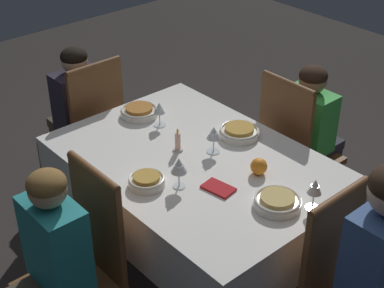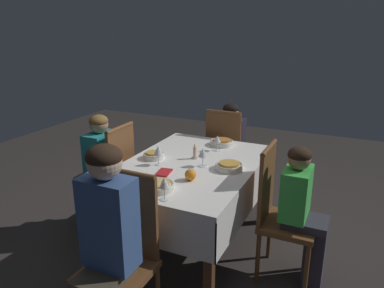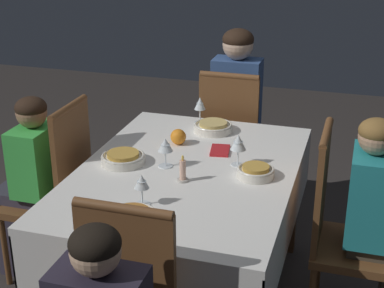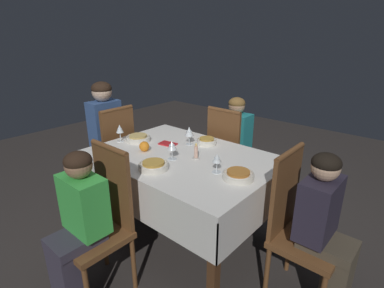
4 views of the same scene
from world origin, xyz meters
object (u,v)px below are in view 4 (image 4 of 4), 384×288
at_px(candle_centerpiece, 196,153).
at_px(chair_west, 114,152).
at_px(chair_north, 228,153).
at_px(orange_fruit, 144,146).
at_px(napkin_red_folded, 168,144).
at_px(wine_glass_east, 217,159).
at_px(dining_table, 183,166).
at_px(wine_glass_west, 120,129).
at_px(bowl_east, 238,175).
at_px(chair_east, 298,224).
at_px(person_adult_denim, 103,134).
at_px(bowl_north, 207,141).
at_px(person_child_green, 77,226).
at_px(wine_glass_south, 172,146).
at_px(person_child_teal, 238,144).
at_px(chair_south, 102,218).
at_px(wine_glass_north, 189,132).
at_px(bowl_west, 138,138).
at_px(bowl_south, 154,165).
at_px(person_child_dark, 326,230).

bearing_deg(candle_centerpiece, chair_west, -178.72).
relative_size(chair_north, orange_fruit, 12.30).
bearing_deg(napkin_red_folded, wine_glass_east, -14.69).
distance_m(dining_table, wine_glass_west, 0.69).
bearing_deg(dining_table, orange_fruit, -154.77).
bearing_deg(wine_glass_west, bowl_east, 3.14).
bearing_deg(bowl_east, chair_east, 13.63).
distance_m(person_adult_denim, bowl_north, 1.14).
bearing_deg(chair_west, person_child_green, 45.28).
relative_size(wine_glass_west, wine_glass_east, 1.11).
bearing_deg(wine_glass_east, dining_table, 169.17).
bearing_deg(wine_glass_south, person_child_teal, 92.70).
height_order(person_child_teal, wine_glass_south, person_child_teal).
height_order(person_child_teal, bowl_east, person_child_teal).
relative_size(chair_south, wine_glass_north, 6.42).
bearing_deg(bowl_north, person_adult_denim, -162.93).
distance_m(bowl_west, orange_fruit, 0.27).
bearing_deg(person_child_green, chair_south, 90.00).
distance_m(wine_glass_west, wine_glass_east, 1.03).
bearing_deg(wine_glass_east, orange_fruit, -174.59).
xyz_separation_m(chair_south, bowl_south, (0.06, 0.41, 0.25)).
xyz_separation_m(person_child_dark, napkin_red_folded, (-1.38, 0.06, 0.19)).
distance_m(person_child_dark, napkin_red_folded, 1.40).
bearing_deg(wine_glass_south, candle_centerpiece, 44.56).
xyz_separation_m(wine_glass_west, orange_fruit, (0.35, -0.02, -0.07)).
bearing_deg(wine_glass_south, bowl_south, -83.66).
relative_size(chair_west, wine_glass_east, 7.29).
relative_size(chair_west, wine_glass_west, 6.59).
bearing_deg(person_child_green, chair_north, 90.51).
height_order(chair_north, wine_glass_east, chair_north).
height_order(chair_west, wine_glass_east, chair_west).
height_order(chair_south, orange_fruit, chair_south).
xyz_separation_m(chair_north, person_adult_denim, (-1.05, -0.74, 0.16)).
bearing_deg(person_adult_denim, candle_centerpiece, 91.11).
relative_size(wine_glass_west, bowl_south, 0.72).
height_order(bowl_south, wine_glass_south, wine_glass_south).
relative_size(chair_east, person_child_dark, 0.97).
bearing_deg(bowl_west, bowl_east, -2.30).
distance_m(dining_table, chair_east, 0.96).
relative_size(dining_table, chair_south, 1.42).
xyz_separation_m(wine_glass_west, napkin_red_folded, (0.38, 0.22, -0.10)).
bearing_deg(wine_glass_west, person_child_green, -52.49).
bearing_deg(chair_west, wine_glass_east, 87.02).
distance_m(bowl_south, orange_fruit, 0.36).
bearing_deg(chair_east, napkin_red_folded, 87.37).
height_order(person_child_teal, bowl_north, person_child_teal).
bearing_deg(orange_fruit, person_child_teal, 76.97).
bearing_deg(wine_glass_north, person_adult_denim, -167.12).
bearing_deg(orange_fruit, napkin_red_folded, 81.83).
bearing_deg(chair_north, bowl_south, 93.86).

